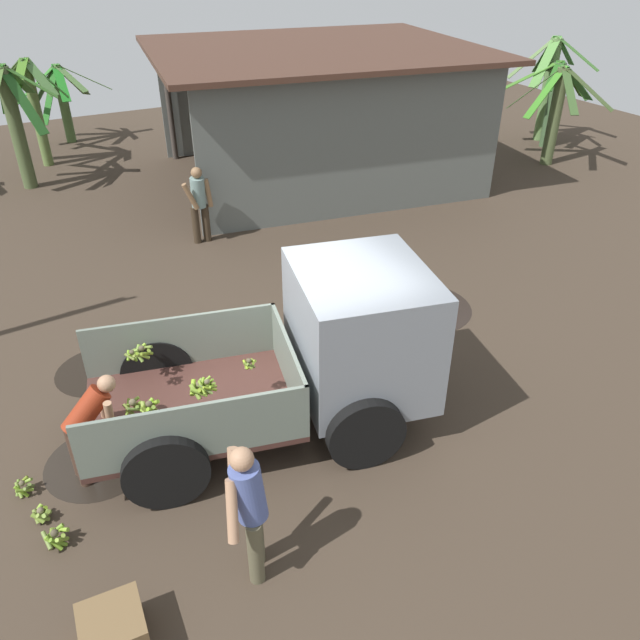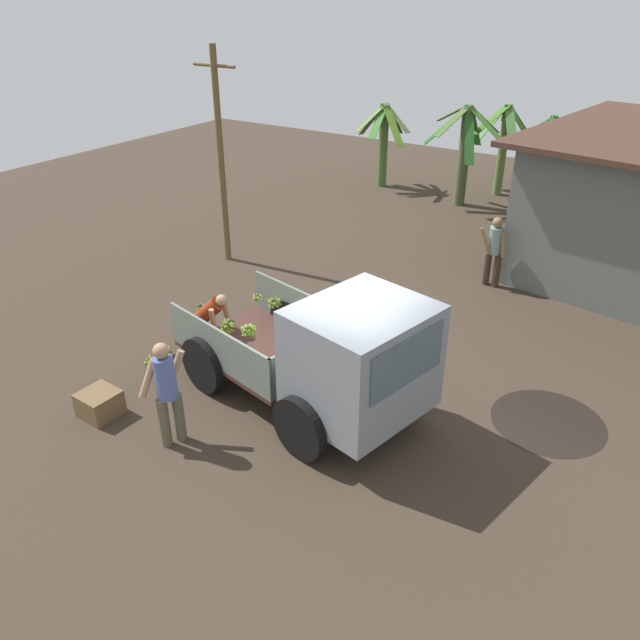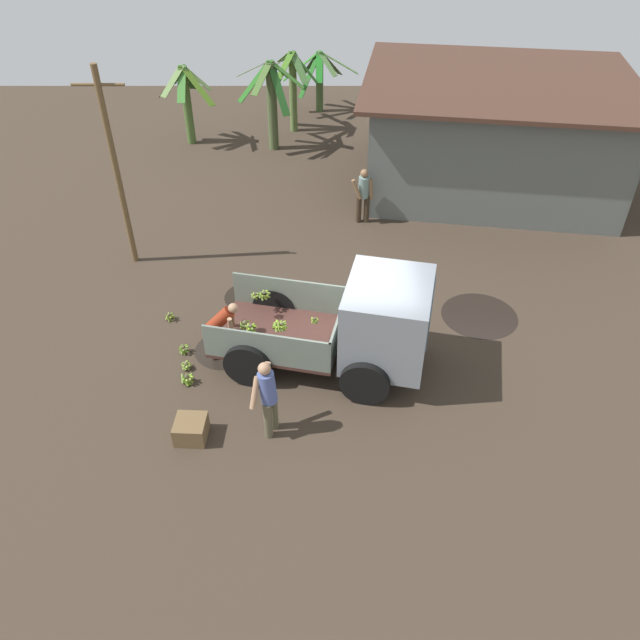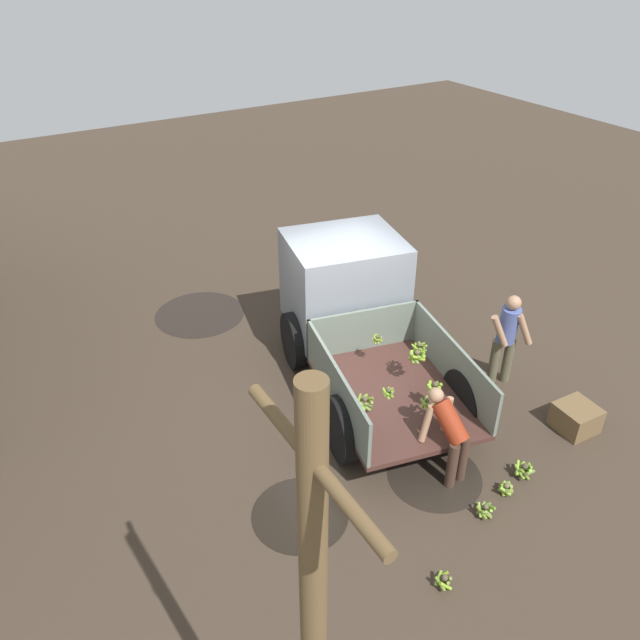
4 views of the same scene
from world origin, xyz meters
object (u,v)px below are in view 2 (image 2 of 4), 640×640
person_bystander_near_shed (494,249)px  banana_bunch_on_ground_1 (200,307)px  person_foreground_visitor (167,389)px  utility_pole (221,155)px  wooden_crate_0 (100,404)px  cargo_truck (341,359)px  banana_bunch_on_ground_0 (180,337)px  banana_bunch_on_ground_2 (166,351)px  banana_bunch_on_ground_3 (152,362)px  person_worker_loading (209,319)px

person_bystander_near_shed → banana_bunch_on_ground_1: size_ratio=7.03×
banana_bunch_on_ground_1 → person_foreground_visitor: bearing=-53.2°
utility_pole → wooden_crate_0: utility_pole is taller
cargo_truck → banana_bunch_on_ground_0: 4.07m
cargo_truck → person_foreground_visitor: cargo_truck is taller
utility_pole → banana_bunch_on_ground_0: bearing=-62.6°
banana_bunch_on_ground_2 → utility_pole: bearing=116.0°
cargo_truck → person_foreground_visitor: size_ratio=2.75×
banana_bunch_on_ground_1 → banana_bunch_on_ground_3: banana_bunch_on_ground_3 is taller
utility_pole → banana_bunch_on_ground_2: 5.35m
banana_bunch_on_ground_1 → banana_bunch_on_ground_3: size_ratio=0.80×
person_foreground_visitor → wooden_crate_0: bearing=29.9°
utility_pole → banana_bunch_on_ground_3: (2.17, -4.69, -2.48)m
utility_pole → wooden_crate_0: (2.49, -6.12, -2.40)m
wooden_crate_0 → person_bystander_near_shed: bearing=66.0°
person_worker_loading → banana_bunch_on_ground_3: 1.28m
banana_bunch_on_ground_0 → banana_bunch_on_ground_2: size_ratio=1.05×
person_worker_loading → banana_bunch_on_ground_2: (-0.72, -0.48, -0.67)m
cargo_truck → utility_pole: size_ratio=0.93×
person_bystander_near_shed → banana_bunch_on_ground_3: bearing=-29.3°
person_bystander_near_shed → banana_bunch_on_ground_0: size_ratio=6.48×
banana_bunch_on_ground_3 → wooden_crate_0: size_ratio=0.51×
cargo_truck → person_worker_loading: (-3.05, 0.40, -0.39)m
utility_pole → banana_bunch_on_ground_3: bearing=-65.2°
person_worker_loading → banana_bunch_on_ground_0: bearing=169.7°
banana_bunch_on_ground_1 → wooden_crate_0: bearing=-73.0°
person_foreground_visitor → banana_bunch_on_ground_2: 2.68m
banana_bunch_on_ground_1 → banana_bunch_on_ground_3: 2.25m
utility_pole → banana_bunch_on_ground_1: utility_pole is taller
person_worker_loading → person_bystander_near_shed: 6.69m
banana_bunch_on_ground_0 → banana_bunch_on_ground_2: (0.14, -0.52, -0.01)m
person_bystander_near_shed → banana_bunch_on_ground_1: bearing=-44.5°
person_bystander_near_shed → wooden_crate_0: (-3.63, -8.16, -0.71)m
banana_bunch_on_ground_2 → banana_bunch_on_ground_3: 0.45m
banana_bunch_on_ground_1 → banana_bunch_on_ground_3: (0.76, -2.11, 0.02)m
person_worker_loading → banana_bunch_on_ground_1: bearing=131.7°
person_bystander_near_shed → banana_bunch_on_ground_2: 7.52m
person_bystander_near_shed → banana_bunch_on_ground_3: size_ratio=5.62×
utility_pole → banana_bunch_on_ground_3: utility_pole is taller
person_worker_loading → wooden_crate_0: (-0.30, -2.35, -0.57)m
banana_bunch_on_ground_2 → wooden_crate_0: bearing=-77.4°
person_bystander_near_shed → banana_bunch_on_ground_0: person_bystander_near_shed is taller
banana_bunch_on_ground_0 → wooden_crate_0: bearing=-76.9°
cargo_truck → wooden_crate_0: (-3.35, -1.95, -0.95)m
banana_bunch_on_ground_3 → wooden_crate_0: bearing=-77.5°
utility_pole → banana_bunch_on_ground_2: (2.07, -4.25, -2.51)m
person_worker_loading → banana_bunch_on_ground_3: bearing=-131.7°
banana_bunch_on_ground_2 → cargo_truck: bearing=1.1°
cargo_truck → utility_pole: 7.32m
banana_bunch_on_ground_1 → banana_bunch_on_ground_2: size_ratio=0.97×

